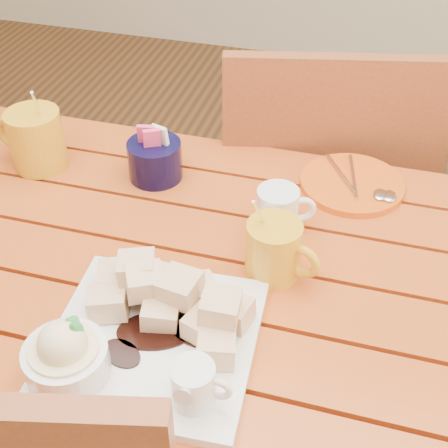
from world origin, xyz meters
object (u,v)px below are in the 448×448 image
(orange_saucer, at_px, (353,184))
(chair_far, at_px, (319,200))
(coffee_mug_right, at_px, (275,249))
(table, at_px, (190,326))
(dessert_plate, at_px, (139,333))
(coffee_mug_left, at_px, (35,138))

(orange_saucer, xyz_separation_m, chair_far, (-0.08, 0.25, -0.23))
(chair_far, bearing_deg, coffee_mug_right, 75.75)
(table, xyz_separation_m, dessert_plate, (-0.02, -0.15, 0.14))
(orange_saucer, height_order, chair_far, chair_far)
(dessert_plate, distance_m, coffee_mug_left, 0.51)
(table, height_order, coffee_mug_right, coffee_mug_right)
(table, height_order, chair_far, chair_far)
(dessert_plate, relative_size, orange_saucer, 1.55)
(coffee_mug_right, height_order, chair_far, chair_far)
(dessert_plate, bearing_deg, coffee_mug_left, 133.95)
(dessert_plate, distance_m, coffee_mug_right, 0.24)
(coffee_mug_left, relative_size, orange_saucer, 0.90)
(coffee_mug_right, distance_m, orange_saucer, 0.28)
(orange_saucer, relative_size, chair_far, 0.20)
(dessert_plate, xyz_separation_m, coffee_mug_left, (-0.35, 0.36, 0.02))
(dessert_plate, height_order, coffee_mug_right, coffee_mug_right)
(table, distance_m, dessert_plate, 0.20)
(dessert_plate, bearing_deg, table, 83.09)
(dessert_plate, xyz_separation_m, chair_far, (0.15, 0.70, -0.26))
(dessert_plate, bearing_deg, orange_saucer, 63.16)
(table, relative_size, coffee_mug_right, 8.62)
(table, distance_m, coffee_mug_right, 0.20)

